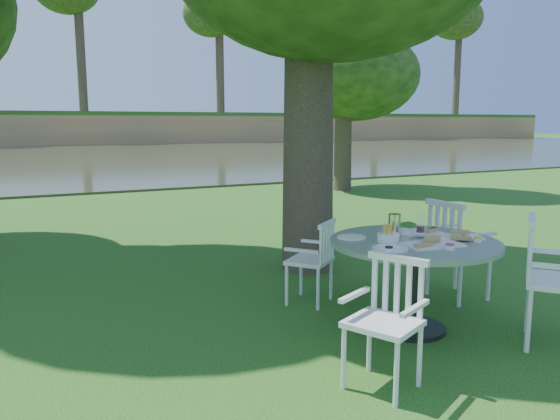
{
  "coord_description": "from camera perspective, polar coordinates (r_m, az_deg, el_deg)",
  "views": [
    {
      "loc": [
        -2.44,
        -4.64,
        1.73
      ],
      "look_at": [
        0.0,
        0.2,
        0.85
      ],
      "focal_mm": 35.0,
      "sensor_mm": 36.0,
      "label": 1
    }
  ],
  "objects": [
    {
      "name": "chair_sw",
      "position": [
        3.71,
        11.36,
        -10.3
      ],
      "size": [
        0.55,
        0.56,
        0.85
      ],
      "rotation": [
        0.0,
        0.0,
        -1.14
      ],
      "color": "white",
      "rests_on": "ground"
    },
    {
      "name": "far_bank",
      "position": [
        46.17,
        -24.06,
        15.28
      ],
      "size": [
        100.0,
        18.0,
        15.2
      ],
      "color": "#9A7647",
      "rests_on": "ground"
    },
    {
      "name": "table",
      "position": [
        4.63,
        13.81,
        -4.9
      ],
      "size": [
        1.38,
        1.38,
        0.77
      ],
      "color": "black",
      "rests_on": "ground"
    },
    {
      "name": "river",
      "position": [
        27.8,
        -21.74,
        4.98
      ],
      "size": [
        100.0,
        28.0,
        0.12
      ],
      "primitive_type": "cube",
      "color": "#2E331E",
      "rests_on": "ground"
    },
    {
      "name": "ground",
      "position": [
        5.51,
        0.95,
        -9.05
      ],
      "size": [
        140.0,
        140.0,
        0.0
      ],
      "primitive_type": "plane",
      "color": "#14420D",
      "rests_on": "ground"
    },
    {
      "name": "chair_ne",
      "position": [
        5.56,
        17.55,
        -3.22
      ],
      "size": [
        0.47,
        0.5,
        0.97
      ],
      "rotation": [
        0.0,
        0.0,
        -4.69
      ],
      "color": "white",
      "rests_on": "ground"
    },
    {
      "name": "chair_nw",
      "position": [
        5.21,
        3.92,
        -4.77
      ],
      "size": [
        0.55,
        0.55,
        0.8
      ],
      "rotation": [
        0.0,
        0.0,
        -2.47
      ],
      "color": "white",
      "rests_on": "ground"
    },
    {
      "name": "chair_se",
      "position": [
        4.7,
        25.99,
        -5.78
      ],
      "size": [
        0.69,
        0.69,
        1.0
      ],
      "rotation": [
        0.0,
        0.0,
        0.69
      ],
      "color": "white",
      "rests_on": "ground"
    },
    {
      "name": "tableware",
      "position": [
        4.6,
        13.45,
        -2.54
      ],
      "size": [
        1.14,
        0.84,
        0.21
      ],
      "color": "white",
      "rests_on": "table"
    }
  ]
}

